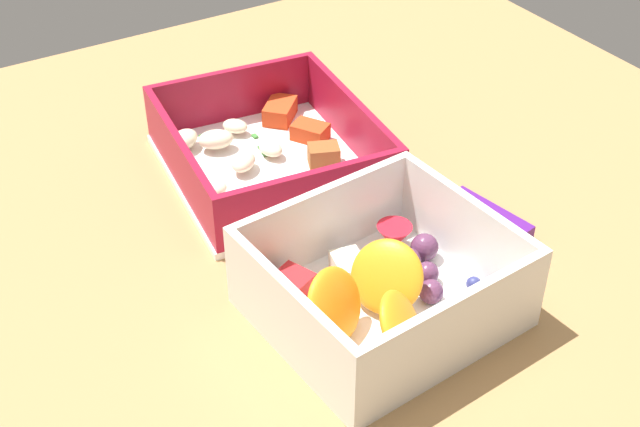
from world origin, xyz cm
name	(u,v)px	position (x,y,z in cm)	size (l,w,h in cm)	color
table_surface	(334,249)	(0.00, 0.00, 1.00)	(80.00, 80.00, 2.00)	#9E7547
pasta_container	(268,153)	(-10.50, 0.21, 3.65)	(19.31, 17.27, 5.30)	white
fruit_bowl	(380,288)	(8.25, -1.66, 4.27)	(15.03, 16.31, 6.29)	white
candy_bar	(487,218)	(4.47, 10.71, 2.60)	(7.00, 2.40, 1.20)	#51197A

